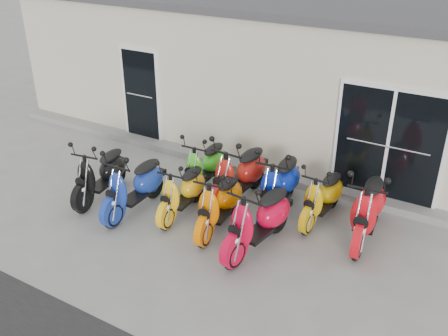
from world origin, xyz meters
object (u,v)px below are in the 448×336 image
at_px(scooter_back_green, 205,159).
at_px(scooter_back_blue, 280,178).
at_px(scooter_back_yellow, 323,190).
at_px(scooter_front_red, 259,211).
at_px(scooter_front_black, 100,167).
at_px(scooter_front_orange_b, 220,195).
at_px(scooter_back_red, 239,167).
at_px(scooter_front_orange_a, 182,185).
at_px(scooter_front_blue, 134,179).
at_px(scooter_back_extra, 369,201).

distance_m(scooter_back_green, scooter_back_blue, 1.70).
bearing_deg(scooter_back_yellow, scooter_back_blue, -164.59).
distance_m(scooter_front_red, scooter_back_green, 2.32).
bearing_deg(scooter_back_blue, scooter_front_black, -164.32).
height_order(scooter_front_orange_b, scooter_back_red, scooter_back_red).
height_order(scooter_front_black, scooter_back_red, scooter_back_red).
relative_size(scooter_back_green, scooter_back_red, 0.86).
height_order(scooter_front_black, scooter_front_orange_a, scooter_front_black).
relative_size(scooter_front_orange_b, scooter_back_green, 1.04).
height_order(scooter_front_orange_b, scooter_back_yellow, scooter_front_orange_b).
height_order(scooter_front_blue, scooter_back_blue, scooter_back_blue).
relative_size(scooter_front_orange_a, scooter_back_blue, 0.84).
relative_size(scooter_front_blue, scooter_front_orange_b, 1.03).
distance_m(scooter_front_orange_b, scooter_back_extra, 2.52).
height_order(scooter_front_blue, scooter_front_orange_b, scooter_front_blue).
relative_size(scooter_front_black, scooter_back_yellow, 1.08).
bearing_deg(scooter_back_blue, scooter_back_extra, -5.52).
bearing_deg(scooter_front_blue, scooter_back_blue, 28.54).
bearing_deg(scooter_front_orange_a, scooter_back_green, 96.36).
xyz_separation_m(scooter_front_orange_b, scooter_back_yellow, (1.46, 1.17, -0.05)).
height_order(scooter_front_blue, scooter_back_extra, scooter_back_extra).
bearing_deg(scooter_front_orange_a, scooter_back_yellow, 22.07).
height_order(scooter_front_orange_a, scooter_front_red, scooter_front_red).
xyz_separation_m(scooter_back_blue, scooter_back_yellow, (0.79, 0.15, -0.11)).
xyz_separation_m(scooter_front_black, scooter_back_blue, (3.23, 1.25, 0.06)).
relative_size(scooter_back_yellow, scooter_back_extra, 0.84).
distance_m(scooter_front_black, scooter_back_extra, 5.02).
height_order(scooter_front_orange_b, scooter_back_extra, scooter_back_extra).
xyz_separation_m(scooter_front_orange_a, scooter_back_yellow, (2.29, 1.11, -0.00)).
xyz_separation_m(scooter_front_blue, scooter_back_blue, (2.33, 1.32, 0.04)).
relative_size(scooter_back_blue, scooter_back_extra, 1.00).
bearing_deg(scooter_back_red, scooter_front_black, -149.31).
height_order(scooter_front_black, scooter_back_extra, scooter_back_extra).
bearing_deg(scooter_front_orange_a, scooter_back_extra, 13.11).
bearing_deg(scooter_back_extra, scooter_front_orange_a, -168.50).
bearing_deg(scooter_front_black, scooter_front_orange_b, -3.17).
distance_m(scooter_back_green, scooter_back_extra, 3.34).
relative_size(scooter_front_orange_a, scooter_front_red, 0.85).
bearing_deg(scooter_front_red, scooter_front_blue, -170.28).
bearing_deg(scooter_front_orange_b, scooter_back_yellow, 32.48).
relative_size(scooter_front_blue, scooter_back_extra, 0.94).
relative_size(scooter_front_red, scooter_back_red, 0.97).
distance_m(scooter_front_black, scooter_back_blue, 3.46).
bearing_deg(scooter_front_orange_b, scooter_front_orange_a, 169.60).
distance_m(scooter_front_red, scooter_back_red, 1.58).
distance_m(scooter_back_red, scooter_back_extra, 2.47).
height_order(scooter_back_green, scooter_back_red, scooter_back_red).
height_order(scooter_front_red, scooter_back_red, scooter_back_red).
relative_size(scooter_back_green, scooter_back_extra, 0.88).
relative_size(scooter_front_orange_b, scooter_back_red, 0.90).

